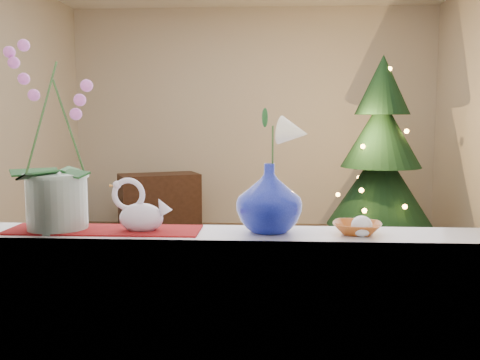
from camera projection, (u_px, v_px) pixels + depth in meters
The scene contains 14 objects.
ground at pixel (242, 282), 4.37m from camera, with size 5.00×5.00×0.00m, color #3B2518.
wall_back at pixel (253, 117), 6.70m from camera, with size 4.50×0.10×2.70m, color beige.
wall_front at pixel (202, 111), 1.74m from camera, with size 4.50×0.10×2.70m, color beige.
windowsill at pixel (208, 237), 1.92m from camera, with size 2.20×0.26×0.04m, color white.
window_frame at pixel (203, 2), 1.73m from camera, with size 2.22×0.06×1.60m, color white, non-canonical shape.
runner at pixel (104, 230), 1.94m from camera, with size 0.70×0.20×0.01m, color maroon.
orchid_pot at pixel (55, 136), 1.92m from camera, with size 0.23×0.23×0.69m, color beige, non-canonical shape.
swan at pixel (141, 206), 1.91m from camera, with size 0.22×0.10×0.18m, color silver, non-canonical shape.
blue_vase at pixel (269, 193), 1.91m from camera, with size 0.27×0.27×0.28m, color navy.
lily at pixel (270, 123), 1.88m from camera, with size 0.16×0.09×0.21m, color white, non-canonical shape.
paperweight at pixel (362, 226), 1.84m from camera, with size 0.07×0.07×0.07m, color white.
amber_dish at pixel (357, 229), 1.88m from camera, with size 0.14×0.14×0.04m, color #AD531C.
xmas_tree at pixel (381, 152), 5.52m from camera, with size 1.08×1.08×1.98m, color black, non-canonical shape.
side_table at pixel (159, 203), 6.34m from camera, with size 0.91×0.46×0.69m, color black.
Camera 1 is at (0.22, -4.25, 1.32)m, focal length 40.00 mm.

